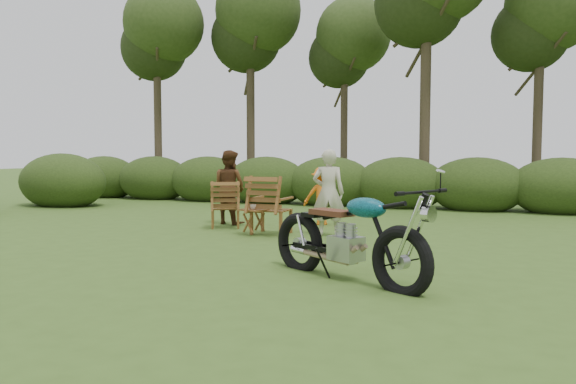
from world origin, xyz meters
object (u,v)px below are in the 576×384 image
(adult_a, at_px, (328,236))
(motorcycle, at_px, (346,279))
(lawn_chair_left, at_px, (225,228))
(adult_b, at_px, (230,224))
(cup, at_px, (254,207))
(side_table, at_px, (254,222))
(lawn_chair_right, at_px, (271,234))
(child, at_px, (322,225))

(adult_a, bearing_deg, motorcycle, 97.44)
(lawn_chair_left, height_order, adult_b, adult_b)
(cup, bearing_deg, side_table, 107.35)
(side_table, bearing_deg, lawn_chair_right, 46.99)
(motorcycle, height_order, lawn_chair_left, motorcycle)
(lawn_chair_left, xyz_separation_m, adult_a, (2.25, -0.30, 0.00))
(side_table, bearing_deg, lawn_chair_left, 142.90)
(motorcycle, relative_size, side_table, 4.82)
(cup, bearing_deg, motorcycle, -48.32)
(motorcycle, height_order, child, motorcycle)
(motorcycle, relative_size, child, 1.92)
(cup, bearing_deg, adult_a, 19.64)
(motorcycle, relative_size, lawn_chair_left, 2.48)
(adult_a, xyz_separation_m, child, (-0.59, 1.45, 0.00))
(lawn_chair_right, distance_m, adult_b, 1.73)
(motorcycle, relative_size, adult_b, 1.49)
(motorcycle, bearing_deg, cup, 159.79)
(child, bearing_deg, adult_b, 5.12)
(side_table, xyz_separation_m, adult_b, (-1.15, 1.27, -0.24))
(lawn_chair_right, bearing_deg, lawn_chair_left, -20.96)
(side_table, xyz_separation_m, child, (0.70, 1.88, -0.24))
(lawn_chair_right, xyz_separation_m, adult_b, (-1.39, 1.02, 0.00))
(motorcycle, bearing_deg, child, 139.14)
(motorcycle, height_order, lawn_chair_right, motorcycle)
(lawn_chair_left, height_order, adult_a, adult_a)
(adult_b, distance_m, child, 1.95)
(lawn_chair_left, bearing_deg, lawn_chair_right, 130.93)
(cup, xyz_separation_m, adult_b, (-1.16, 1.30, -0.53))
(side_table, distance_m, adult_a, 1.38)
(lawn_chair_right, relative_size, child, 0.89)
(adult_b, bearing_deg, adult_a, 175.84)
(lawn_chair_right, height_order, lawn_chair_left, lawn_chair_right)
(lawn_chair_left, bearing_deg, adult_a, 144.82)
(lawn_chair_right, distance_m, side_table, 0.42)
(adult_b, bearing_deg, cup, 146.70)
(child, bearing_deg, adult_a, 99.05)
(adult_a, bearing_deg, side_table, 5.30)
(lawn_chair_right, xyz_separation_m, lawn_chair_left, (-1.20, 0.47, 0.00))
(side_table, relative_size, adult_b, 0.31)
(cup, bearing_deg, lawn_chair_right, 50.84)
(lawn_chair_left, xyz_separation_m, adult_b, (-0.19, 0.54, 0.00))
(lawn_chair_right, relative_size, lawn_chair_left, 1.15)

